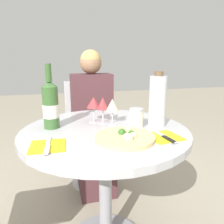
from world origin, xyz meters
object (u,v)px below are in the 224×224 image
at_px(pizza_large, 125,137).
at_px(wine_bottle, 51,105).
at_px(seated_diner, 94,130).
at_px(tall_carafe, 158,101).
at_px(dining_table, 105,155).
at_px(chair_behind_diner, 91,133).

xyz_separation_m(pizza_large, wine_bottle, (-0.33, 0.27, 0.11)).
height_order(seated_diner, tall_carafe, seated_diner).
relative_size(pizza_large, wine_bottle, 0.82).
distance_m(dining_table, pizza_large, 0.25).
relative_size(chair_behind_diner, seated_diner, 0.77).
height_order(dining_table, seated_diner, seated_diner).
xyz_separation_m(chair_behind_diner, wine_bottle, (-0.32, -0.69, 0.43)).
bearing_deg(dining_table, pizza_large, -72.02).
relative_size(pizza_large, tall_carafe, 0.94).
height_order(pizza_large, tall_carafe, tall_carafe).
bearing_deg(chair_behind_diner, dining_table, 86.53).
distance_m(chair_behind_diner, pizza_large, 1.01).
bearing_deg(seated_diner, wine_bottle, 59.44).
bearing_deg(tall_carafe, pizza_large, -145.73).
bearing_deg(pizza_large, chair_behind_diner, 90.59).
distance_m(chair_behind_diner, tall_carafe, 0.95).
bearing_deg(seated_diner, tall_carafe, 110.44).
distance_m(seated_diner, pizza_large, 0.85).
distance_m(dining_table, wine_bottle, 0.40).
bearing_deg(dining_table, wine_bottle, 160.84).
height_order(wine_bottle, tall_carafe, wine_bottle).
bearing_deg(tall_carafe, dining_table, 176.69).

